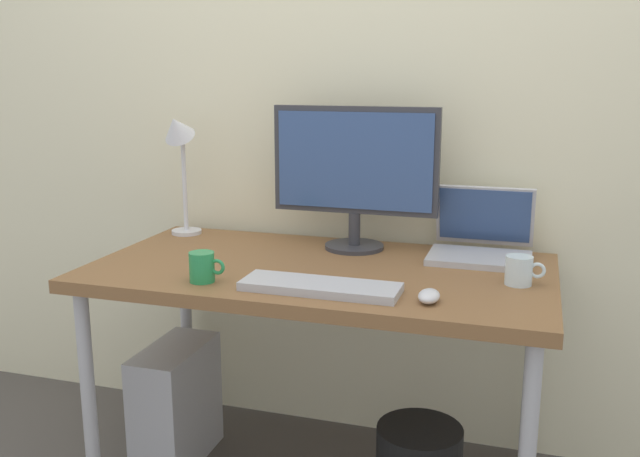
# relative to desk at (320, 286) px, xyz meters

# --- Properties ---
(back_wall) EXTENTS (4.40, 0.04, 2.60)m
(back_wall) POSITION_rel_desk_xyz_m (0.00, 0.44, 0.61)
(back_wall) COLOR beige
(back_wall) RESTS_ON ground_plane
(desk) EXTENTS (1.41, 0.75, 0.75)m
(desk) POSITION_rel_desk_xyz_m (0.00, 0.00, 0.00)
(desk) COLOR brown
(desk) RESTS_ON ground_plane
(monitor) EXTENTS (0.56, 0.20, 0.48)m
(monitor) POSITION_rel_desk_xyz_m (0.05, 0.24, 0.34)
(monitor) COLOR #333338
(monitor) RESTS_ON desk
(laptop) EXTENTS (0.32, 0.29, 0.22)m
(laptop) POSITION_rel_desk_xyz_m (0.47, 0.26, 0.12)
(laptop) COLOR #B2B2B7
(laptop) RESTS_ON desk
(desk_lamp) EXTENTS (0.11, 0.16, 0.46)m
(desk_lamp) POSITION_rel_desk_xyz_m (-0.61, 0.24, 0.39)
(desk_lamp) COLOR silver
(desk_lamp) RESTS_ON desk
(keyboard) EXTENTS (0.44, 0.14, 0.02)m
(keyboard) POSITION_rel_desk_xyz_m (0.07, -0.24, 0.08)
(keyboard) COLOR #B2B2B7
(keyboard) RESTS_ON desk
(mouse) EXTENTS (0.06, 0.09, 0.03)m
(mouse) POSITION_rel_desk_xyz_m (0.37, -0.24, 0.08)
(mouse) COLOR silver
(mouse) RESTS_ON desk
(coffee_mug) EXTENTS (0.11, 0.07, 0.09)m
(coffee_mug) POSITION_rel_desk_xyz_m (-0.27, -0.25, 0.11)
(coffee_mug) COLOR #268C4C
(coffee_mug) RESTS_ON desk
(glass_cup) EXTENTS (0.11, 0.08, 0.08)m
(glass_cup) POSITION_rel_desk_xyz_m (0.59, -0.01, 0.11)
(glass_cup) COLOR silver
(glass_cup) RESTS_ON desk
(computer_tower) EXTENTS (0.18, 0.36, 0.42)m
(computer_tower) POSITION_rel_desk_xyz_m (-0.53, 0.00, -0.48)
(computer_tower) COLOR #B2B2B7
(computer_tower) RESTS_ON ground_plane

